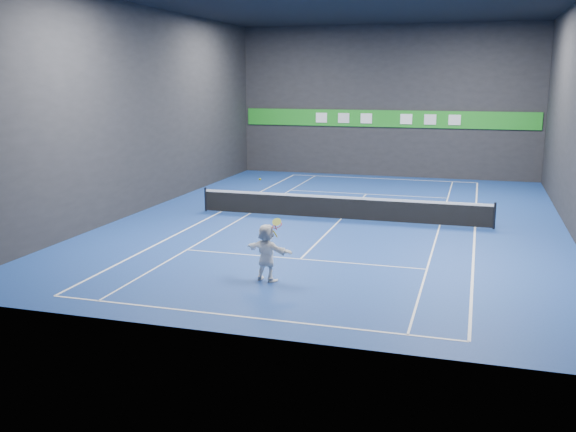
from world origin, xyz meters
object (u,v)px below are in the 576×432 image
(tennis_net, at_px, (341,207))
(tennis_ball, at_px, (260,179))
(player, at_px, (267,253))
(tennis_racket, at_px, (277,226))

(tennis_net, bearing_deg, tennis_ball, -93.56)
(player, height_order, tennis_net, player)
(tennis_net, bearing_deg, tennis_racket, -90.24)
(player, height_order, tennis_racket, tennis_racket)
(tennis_ball, relative_size, tennis_racket, 0.11)
(tennis_ball, bearing_deg, player, -18.64)
(tennis_ball, distance_m, tennis_racket, 1.44)
(tennis_net, relative_size, tennis_racket, 20.37)
(player, bearing_deg, tennis_ball, -0.79)
(tennis_net, distance_m, tennis_racket, 8.93)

